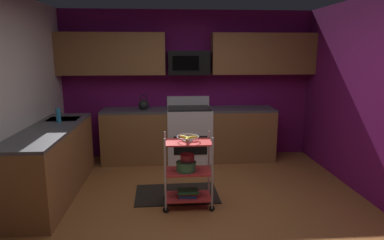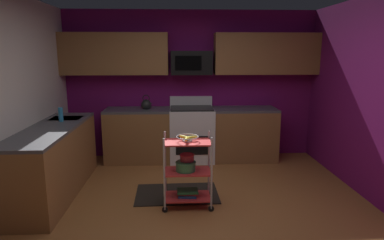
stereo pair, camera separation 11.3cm
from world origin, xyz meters
name	(u,v)px [view 2 (the right image)]	position (x,y,z in m)	size (l,w,h in m)	color
floor	(199,217)	(0.00, 0.00, -0.02)	(4.40, 4.80, 0.04)	#995B2D
wall_back	(191,85)	(0.00, 2.43, 1.30)	(4.52, 0.06, 2.60)	#6B1156
counter_run	(142,144)	(-0.80, 1.53, 0.46)	(3.69, 2.73, 0.92)	brown
oven_range	(192,133)	(0.01, 2.10, 0.48)	(0.76, 0.65, 1.10)	white
upper_cabinets	(191,54)	(0.00, 2.23, 1.85)	(4.40, 0.33, 0.70)	brown
microwave	(191,63)	(0.01, 2.21, 1.70)	(0.70, 0.39, 0.40)	black
rolling_cart	(188,171)	(-0.13, 0.28, 0.45)	(0.63, 0.36, 0.91)	silver
fruit_bowl	(187,138)	(-0.13, 0.28, 0.88)	(0.27, 0.27, 0.07)	silver
mixing_bowl_large	(186,166)	(-0.15, 0.28, 0.52)	(0.25, 0.25, 0.11)	#387F4C
mixing_bowl_small	(187,157)	(-0.13, 0.31, 0.62)	(0.18, 0.18, 0.08)	maroon
book_stack	(188,193)	(-0.13, 0.28, 0.17)	(0.27, 0.20, 0.08)	#1E4C8C
kettle	(146,105)	(-0.77, 2.10, 1.00)	(0.21, 0.18, 0.26)	black
dish_soap_bottle	(61,114)	(-1.89, 1.11, 1.02)	(0.06, 0.06, 0.20)	#2D8CBF
floor_rug	(177,194)	(-0.26, 0.63, 0.01)	(1.10, 0.70, 0.01)	black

